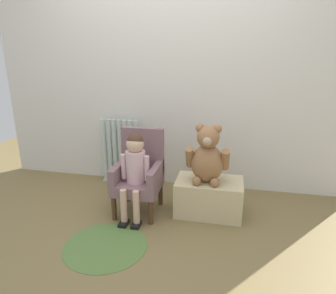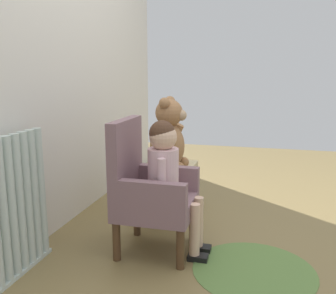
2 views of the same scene
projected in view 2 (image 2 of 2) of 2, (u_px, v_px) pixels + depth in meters
ground_plane at (239, 248)px, 2.18m from camera, size 6.00×6.00×0.00m
back_wall at (46, 39)px, 2.23m from camera, size 3.80×0.05×2.40m
radiator at (19, 205)px, 1.87m from camera, size 0.43×0.05×0.72m
child_armchair at (147, 189)px, 2.10m from camera, size 0.40×0.42×0.75m
child_figure at (168, 168)px, 2.04m from camera, size 0.25×0.35×0.75m
low_bench at (166, 189)px, 2.75m from camera, size 0.59×0.36×0.32m
large_teddy_bear at (168, 138)px, 2.64m from camera, size 0.38×0.26×0.52m
floor_rug at (254, 270)px, 1.93m from camera, size 0.63×0.63×0.01m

